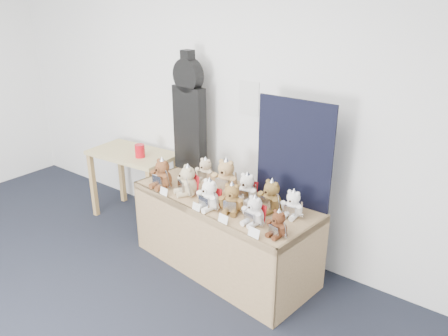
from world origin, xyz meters
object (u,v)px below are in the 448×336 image
Objects in this scene: side_table at (133,163)px; teddy_front_left at (187,181)px; teddy_back_centre_left at (226,177)px; teddy_back_right at (271,197)px; display_table at (219,216)px; teddy_back_centre_right at (247,189)px; red_cup at (140,151)px; teddy_front_centre at (209,195)px; teddy_front_right at (232,199)px; teddy_back_end at (293,205)px; teddy_front_end at (278,224)px; teddy_back_left at (205,171)px; teddy_front_far_left at (162,174)px; teddy_front_far_right at (254,212)px; guitar_case at (189,114)px.

teddy_front_left is at bearing -20.40° from side_table.
teddy_back_right is (0.50, -0.07, -0.02)m from teddy_back_centre_left.
display_table is 6.15× the size of teddy_back_centre_right.
red_cup is 1.22m from teddy_front_centre.
teddy_back_right reaches higher than teddy_front_right.
teddy_back_centre_left is at bearing -0.24° from red_cup.
side_table is 1.09m from teddy_front_left.
teddy_back_end is at bearing 39.91° from teddy_front_left.
teddy_front_end is at bearing 3.32° from teddy_front_centre.
teddy_back_centre_right is (0.54, -0.11, 0.01)m from teddy_back_left.
red_cup is 0.47× the size of teddy_front_centre.
teddy_front_left is (-0.28, -0.07, 0.27)m from display_table.
teddy_front_far_left is at bearing -170.59° from teddy_back_centre_right.
red_cup is at bearing 177.32° from teddy_front_end.
teddy_front_far_left is at bearing -127.82° from teddy_back_left.
teddy_back_end is (0.63, 0.12, 0.25)m from display_table.
teddy_back_centre_right reaches higher than red_cup.
teddy_back_centre_right is at bearing 141.56° from teddy_front_far_right.
teddy_back_centre_right is at bearing 19.96° from teddy_front_far_left.
teddy_back_left is at bearing 162.40° from teddy_front_far_right.
display_table is 0.31m from teddy_front_centre.
teddy_back_centre_left is (1.08, -0.00, -0.00)m from red_cup.
teddy_front_far_left and teddy_front_left have the same top height.
teddy_front_far_right is at bearing -42.08° from teddy_back_centre_left.
red_cup is 0.48× the size of teddy_front_right.
teddy_front_right is 1.10× the size of teddy_back_left.
display_table is at bearing -154.67° from teddy_back_right.
teddy_front_end is at bearing -16.50° from side_table.
red_cup is 0.40× the size of teddy_back_centre_left.
side_table is 0.26m from red_cup.
side_table is 3.39× the size of teddy_back_centre_right.
teddy_front_left is 1.32× the size of teddy_front_end.
teddy_front_centre is 0.19m from teddy_front_right.
teddy_front_far_left is 0.79m from teddy_back_centre_right.
teddy_front_right is at bearing 24.11° from teddy_front_left.
teddy_front_centre is 1.26× the size of teddy_front_end.
teddy_front_left is at bearing -171.83° from teddy_back_end.
teddy_front_right is at bearing -155.27° from teddy_back_end.
guitar_case is 4.11× the size of teddy_back_centre_right.
teddy_back_right is at bearing -9.47° from guitar_case.
teddy_front_right reaches higher than teddy_front_far_right.
teddy_front_centre is 0.66m from teddy_back_end.
side_table is 2.84× the size of teddy_back_centre_left.
teddy_back_centre_left is (1.26, -0.05, 0.19)m from side_table.
side_table is at bearing 173.45° from teddy_back_end.
teddy_front_far_left is 1.01× the size of teddy_back_right.
teddy_front_centre is 0.35m from teddy_back_centre_left.
teddy_back_centre_left reaches higher than teddy_front_end.
teddy_front_far_left is 0.60m from teddy_front_centre.
display_table is 0.55m from teddy_front_far_right.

